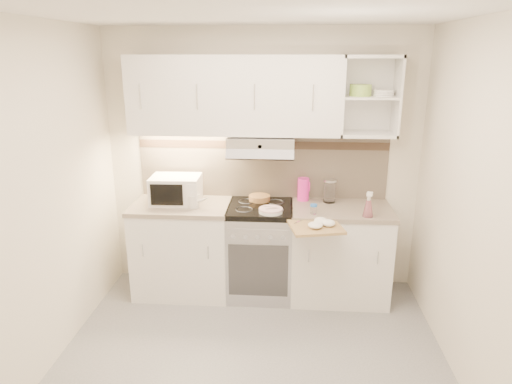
{
  "coord_description": "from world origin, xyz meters",
  "views": [
    {
      "loc": [
        0.25,
        -2.91,
        2.27
      ],
      "look_at": [
        -0.03,
        0.95,
        1.08
      ],
      "focal_mm": 32.0,
      "sensor_mm": 36.0,
      "label": 1
    }
  ],
  "objects_px": {
    "pink_pitcher": "(303,189)",
    "watering_can": "(194,200)",
    "microwave": "(176,190)",
    "plate_stack": "(271,210)",
    "spray_bottle": "(368,206)",
    "electric_range": "(260,250)",
    "cutting_board": "(316,227)",
    "glass_jar": "(330,191)"
  },
  "relations": [
    {
      "from": "electric_range",
      "to": "pink_pitcher",
      "type": "bearing_deg",
      "value": 26.54
    },
    {
      "from": "glass_jar",
      "to": "spray_bottle",
      "type": "bearing_deg",
      "value": -51.02
    },
    {
      "from": "electric_range",
      "to": "cutting_board",
      "type": "distance_m",
      "value": 0.77
    },
    {
      "from": "spray_bottle",
      "to": "pink_pitcher",
      "type": "bearing_deg",
      "value": 161.29
    },
    {
      "from": "microwave",
      "to": "plate_stack",
      "type": "relative_size",
      "value": 2.19
    },
    {
      "from": "pink_pitcher",
      "to": "glass_jar",
      "type": "height_order",
      "value": "glass_jar"
    },
    {
      "from": "electric_range",
      "to": "plate_stack",
      "type": "height_order",
      "value": "plate_stack"
    },
    {
      "from": "microwave",
      "to": "watering_can",
      "type": "relative_size",
      "value": 2.18
    },
    {
      "from": "microwave",
      "to": "pink_pitcher",
      "type": "distance_m",
      "value": 1.21
    },
    {
      "from": "microwave",
      "to": "pink_pitcher",
      "type": "bearing_deg",
      "value": 6.02
    },
    {
      "from": "microwave",
      "to": "spray_bottle",
      "type": "height_order",
      "value": "microwave"
    },
    {
      "from": "glass_jar",
      "to": "spray_bottle",
      "type": "relative_size",
      "value": 0.94
    },
    {
      "from": "electric_range",
      "to": "pink_pitcher",
      "type": "relative_size",
      "value": 4.1
    },
    {
      "from": "microwave",
      "to": "cutting_board",
      "type": "xyz_separation_m",
      "value": [
        1.29,
        -0.46,
        -0.16
      ]
    },
    {
      "from": "pink_pitcher",
      "to": "spray_bottle",
      "type": "distance_m",
      "value": 0.69
    },
    {
      "from": "watering_can",
      "to": "spray_bottle",
      "type": "xyz_separation_m",
      "value": [
        1.56,
        -0.13,
        0.03
      ]
    },
    {
      "from": "cutting_board",
      "to": "electric_range",
      "type": "bearing_deg",
      "value": 126.79
    },
    {
      "from": "electric_range",
      "to": "microwave",
      "type": "distance_m",
      "value": 0.99
    },
    {
      "from": "watering_can",
      "to": "plate_stack",
      "type": "relative_size",
      "value": 1.0
    },
    {
      "from": "plate_stack",
      "to": "cutting_board",
      "type": "bearing_deg",
      "value": -32.12
    },
    {
      "from": "electric_range",
      "to": "plate_stack",
      "type": "bearing_deg",
      "value": -60.11
    },
    {
      "from": "microwave",
      "to": "plate_stack",
      "type": "height_order",
      "value": "microwave"
    },
    {
      "from": "watering_can",
      "to": "cutting_board",
      "type": "xyz_separation_m",
      "value": [
        1.1,
        -0.34,
        -0.09
      ]
    },
    {
      "from": "plate_stack",
      "to": "electric_range",
      "type": "bearing_deg",
      "value": 119.89
    },
    {
      "from": "glass_jar",
      "to": "plate_stack",
      "type": "bearing_deg",
      "value": -148.55
    },
    {
      "from": "pink_pitcher",
      "to": "watering_can",
      "type": "bearing_deg",
      "value": -174.73
    },
    {
      "from": "electric_range",
      "to": "pink_pitcher",
      "type": "xyz_separation_m",
      "value": [
        0.4,
        0.2,
        0.56
      ]
    },
    {
      "from": "electric_range",
      "to": "plate_stack",
      "type": "distance_m",
      "value": 0.51
    },
    {
      "from": "spray_bottle",
      "to": "cutting_board",
      "type": "relative_size",
      "value": 0.57
    },
    {
      "from": "microwave",
      "to": "watering_can",
      "type": "height_order",
      "value": "microwave"
    },
    {
      "from": "pink_pitcher",
      "to": "glass_jar",
      "type": "xyz_separation_m",
      "value": [
        0.25,
        -0.05,
        0.0
      ]
    },
    {
      "from": "watering_can",
      "to": "spray_bottle",
      "type": "height_order",
      "value": "spray_bottle"
    },
    {
      "from": "electric_range",
      "to": "watering_can",
      "type": "relative_size",
      "value": 4.21
    },
    {
      "from": "plate_stack",
      "to": "cutting_board",
      "type": "xyz_separation_m",
      "value": [
        0.39,
        -0.24,
        -0.05
      ]
    },
    {
      "from": "electric_range",
      "to": "watering_can",
      "type": "distance_m",
      "value": 0.8
    },
    {
      "from": "watering_can",
      "to": "spray_bottle",
      "type": "distance_m",
      "value": 1.56
    },
    {
      "from": "watering_can",
      "to": "glass_jar",
      "type": "xyz_separation_m",
      "value": [
        1.26,
        0.24,
        0.05
      ]
    },
    {
      "from": "electric_range",
      "to": "microwave",
      "type": "height_order",
      "value": "microwave"
    },
    {
      "from": "electric_range",
      "to": "watering_can",
      "type": "height_order",
      "value": "watering_can"
    },
    {
      "from": "plate_stack",
      "to": "spray_bottle",
      "type": "relative_size",
      "value": 0.89
    },
    {
      "from": "watering_can",
      "to": "cutting_board",
      "type": "height_order",
      "value": "watering_can"
    },
    {
      "from": "electric_range",
      "to": "spray_bottle",
      "type": "relative_size",
      "value": 3.74
    }
  ]
}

